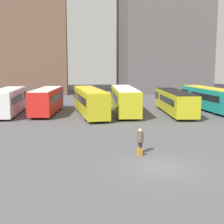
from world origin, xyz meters
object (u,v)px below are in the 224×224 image
bus_5 (209,98)px  suitcase (140,151)px  bus_1 (47,100)px  traveler (140,139)px  bus_3 (125,99)px  bus_0 (8,101)px  bus_4 (174,101)px  bus_2 (90,101)px

bus_5 → suitcase: (-13.68, -19.57, -1.38)m
bus_1 → traveler: size_ratio=5.92×
bus_1 → traveler: bearing=-150.8°
bus_3 → traveler: 18.27m
bus_0 → bus_3: bus_3 is taller
bus_0 → bus_1: bearing=-84.0°
traveler → bus_4: bearing=-39.9°
bus_3 → bus_4: bus_3 is taller
bus_1 → suitcase: size_ratio=12.95×
suitcase → bus_5: bearing=-49.4°
bus_4 → suitcase: bus_4 is taller
bus_5 → traveler: 23.41m
bus_3 → suitcase: size_ratio=15.75×
bus_2 → bus_3: bus_3 is taller
bus_5 → suitcase: 23.92m
bus_0 → bus_1: (4.62, 0.36, -0.01)m
bus_1 → bus_2: bearing=-105.1°
bus_4 → traveler: (-8.15, -17.12, -0.52)m
bus_0 → bus_5: size_ratio=0.84×
bus_0 → bus_2: bearing=-98.7°
bus_1 → traveler: bus_1 is taller
bus_1 → bus_5: 21.21m
bus_0 → bus_1: bus_0 is taller
bus_5 → traveler: (-13.56, -19.07, -0.62)m
bus_0 → suitcase: 22.76m
bus_1 → bus_2: bus_2 is taller
suitcase → bus_2: bearing=-6.9°
bus_1 → suitcase: bearing=-151.7°
bus_1 → bus_5: (21.21, 0.02, -0.04)m
bus_3 → suitcase: (-2.11, -18.65, -1.48)m
traveler → bus_0: bearing=18.8°
bus_0 → traveler: bus_0 is taller
bus_3 → traveler: (-1.98, -18.15, -0.72)m
bus_5 → bus_0: bearing=87.9°
bus_1 → suitcase: (7.53, -19.56, -1.42)m
bus_2 → bus_0: bearing=73.8°
bus_5 → bus_1: bearing=87.1°
traveler → suitcase: size_ratio=2.19×
bus_0 → traveler: (12.27, -18.70, -0.67)m
bus_5 → suitcase: bus_5 is taller
bus_2 → suitcase: (2.31, -17.41, -1.47)m
bus_0 → bus_2: bus_2 is taller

